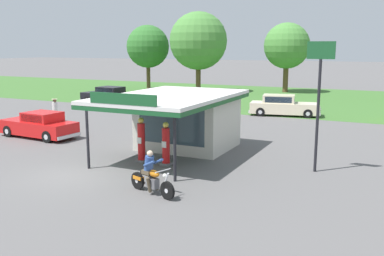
% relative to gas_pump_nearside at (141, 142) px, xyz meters
% --- Properties ---
extents(ground_plane, '(300.00, 300.00, 0.00)m').
position_rel_gas_pump_nearside_xyz_m(ground_plane, '(-1.29, -2.81, -0.93)').
color(ground_plane, '#5B5959').
extents(grass_verge_strip, '(120.00, 24.00, 0.01)m').
position_rel_gas_pump_nearside_xyz_m(grass_verge_strip, '(-1.29, 27.19, -0.93)').
color(grass_verge_strip, '#3D6B2D').
rests_on(grass_verge_strip, ground).
extents(service_station_kiosk, '(5.09, 7.95, 3.37)m').
position_rel_gas_pump_nearside_xyz_m(service_station_kiosk, '(0.63, 3.05, 0.77)').
color(service_station_kiosk, beige).
rests_on(service_station_kiosk, ground).
extents(gas_pump_nearside, '(0.44, 0.44, 2.04)m').
position_rel_gas_pump_nearside_xyz_m(gas_pump_nearside, '(0.00, 0.00, 0.00)').
color(gas_pump_nearside, slate).
rests_on(gas_pump_nearside, ground).
extents(gas_pump_offside, '(0.44, 0.44, 1.93)m').
position_rel_gas_pump_nearside_xyz_m(gas_pump_offside, '(1.26, -0.00, -0.05)').
color(gas_pump_offside, slate).
rests_on(gas_pump_offside, ground).
extents(motorcycle_with_rider, '(2.16, 0.93, 1.58)m').
position_rel_gas_pump_nearside_xyz_m(motorcycle_with_rider, '(2.65, -3.58, -0.28)').
color(motorcycle_with_rider, black).
rests_on(motorcycle_with_rider, ground).
extents(featured_classic_sedan, '(5.01, 2.11, 1.49)m').
position_rel_gas_pump_nearside_xyz_m(featured_classic_sedan, '(-8.21, 2.07, -0.25)').
color(featured_classic_sedan, red).
rests_on(featured_classic_sedan, ground).
extents(parked_car_back_row_far_left, '(4.91, 2.02, 1.45)m').
position_rel_gas_pump_nearside_xyz_m(parked_car_back_row_far_left, '(-6.00, 16.41, -0.26)').
color(parked_car_back_row_far_left, '#E55993').
rests_on(parked_car_back_row_far_left, ground).
extents(parked_car_back_row_centre, '(5.71, 2.45, 1.56)m').
position_rel_gas_pump_nearside_xyz_m(parked_car_back_row_centre, '(-13.62, 16.13, -0.23)').
color(parked_car_back_row_centre, black).
rests_on(parked_car_back_row_centre, ground).
extents(parked_car_back_row_left, '(5.49, 2.72, 1.57)m').
position_rel_gas_pump_nearside_xyz_m(parked_car_back_row_left, '(2.49, 16.12, -0.21)').
color(parked_car_back_row_left, beige).
rests_on(parked_car_back_row_left, ground).
extents(bystander_standing_back_lot, '(0.39, 0.39, 1.78)m').
position_rel_gas_pump_nearside_xyz_m(bystander_standing_back_lot, '(-10.18, 5.50, 0.03)').
color(bystander_standing_back_lot, black).
rests_on(bystander_standing_back_lot, ground).
extents(bystander_strolling_foreground, '(0.34, 0.34, 1.56)m').
position_rel_gas_pump_nearside_xyz_m(bystander_strolling_foreground, '(-2.45, 10.61, -0.12)').
color(bystander_strolling_foreground, brown).
rests_on(bystander_strolling_foreground, ground).
extents(tree_oak_centre, '(6.53, 6.53, 9.07)m').
position_rel_gas_pump_nearside_xyz_m(tree_oak_centre, '(-10.61, 29.09, 4.85)').
color(tree_oak_centre, brown).
rests_on(tree_oak_centre, ground).
extents(tree_oak_left, '(5.15, 5.15, 7.76)m').
position_rel_gas_pump_nearside_xyz_m(tree_oak_left, '(-17.62, 29.65, 4.23)').
color(tree_oak_left, brown).
rests_on(tree_oak_left, ground).
extents(tree_oak_far_right, '(5.17, 5.17, 7.84)m').
position_rel_gas_pump_nearside_xyz_m(tree_oak_far_right, '(-1.47, 33.23, 4.24)').
color(tree_oak_far_right, brown).
rests_on(tree_oak_far_right, ground).
extents(roadside_pole_sign, '(1.10, 0.12, 5.36)m').
position_rel_gas_pump_nearside_xyz_m(roadside_pole_sign, '(7.38, 1.80, 2.68)').
color(roadside_pole_sign, black).
rests_on(roadside_pole_sign, ground).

